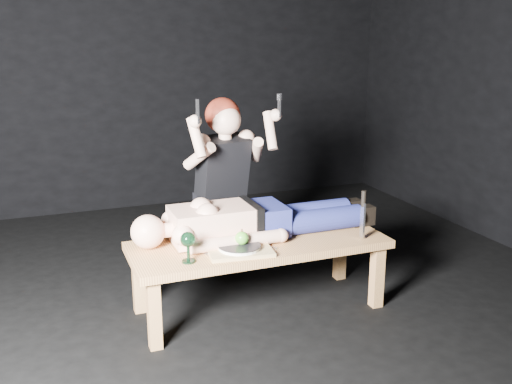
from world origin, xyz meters
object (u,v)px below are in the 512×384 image
lying_man (259,215)px  kneeling_woman (218,186)px  table (259,275)px  goblet (188,247)px  carving_knife (363,215)px  serving_tray (239,250)px

lying_man → kneeling_woman: (-0.11, 0.49, 0.08)m
table → kneeling_woman: size_ratio=1.20×
kneeling_woman → goblet: kneeling_woman is taller
kneeling_woman → carving_knife: bearing=-58.1°
serving_tray → goblet: size_ratio=2.08×
goblet → carving_knife: (1.10, -0.01, 0.07)m
kneeling_woman → carving_knife: 1.05m
carving_knife → serving_tray: bearing=175.7°
kneeling_woman → goblet: size_ratio=7.41×
goblet → table: bearing=19.4°
lying_man → kneeling_woman: bearing=102.6°
lying_man → serving_tray: (-0.22, -0.25, -0.12)m
lying_man → carving_knife: (0.57, -0.31, 0.02)m
lying_man → carving_knife: bearing=-28.7°
lying_man → goblet: lying_man is taller
table → carving_knife: (0.61, -0.18, 0.38)m
kneeling_woman → carving_knife: size_ratio=4.27×
kneeling_woman → carving_knife: kneeling_woman is taller
lying_man → serving_tray: 0.35m
table → goblet: 0.60m
table → kneeling_woman: bearing=95.9°
table → serving_tray: size_ratio=4.27×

